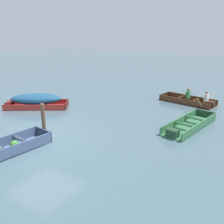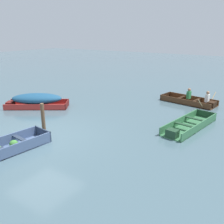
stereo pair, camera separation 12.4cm
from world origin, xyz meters
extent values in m
plane|color=#47606B|center=(0.00, 0.00, 0.00)|extent=(80.00, 80.00, 0.00)
cube|color=#475B7F|center=(0.08, -1.48, 0.02)|extent=(1.37, 2.91, 0.04)
cube|color=#475B7F|center=(0.56, -1.54, 0.21)|extent=(0.40, 2.78, 0.42)
cube|color=#475B7F|center=(-0.41, -1.41, 0.21)|extent=(0.40, 2.78, 0.42)
cube|color=#273246|center=(0.25, -0.11, 0.21)|extent=(1.02, 0.18, 0.42)
cube|color=#273246|center=(0.13, -1.06, 0.31)|extent=(0.94, 0.28, 0.04)
sphere|color=#428438|center=(0.10, -1.34, 0.20)|extent=(0.31, 0.31, 0.31)
cube|color=#AD2D28|center=(-3.34, 2.67, 0.02)|extent=(3.47, 2.88, 0.04)
cube|color=#AD2D28|center=(-3.02, 2.19, 0.16)|extent=(2.83, 1.93, 0.33)
cube|color=#AD2D28|center=(-3.66, 3.14, 0.16)|extent=(2.83, 1.93, 0.33)
cube|color=maroon|center=(-1.96, 3.60, 0.16)|extent=(0.71, 1.02, 0.33)
cube|color=maroon|center=(-4.59, 1.82, 0.18)|extent=(0.60, 0.65, 0.30)
cube|color=maroon|center=(-3.76, 2.38, 0.25)|extent=(0.75, 1.00, 0.04)
cube|color=maroon|center=(-2.92, 2.95, 0.25)|extent=(0.75, 1.00, 0.04)
ellipsoid|color=navy|center=(-3.34, 2.67, 0.50)|extent=(2.93, 2.49, 0.57)
cube|color=#387047|center=(4.75, 4.33, 0.02)|extent=(1.53, 3.57, 0.04)
cube|color=#387047|center=(5.22, 4.25, 0.18)|extent=(0.59, 3.43, 0.36)
cube|color=#387047|center=(4.28, 4.40, 0.18)|extent=(0.59, 3.43, 0.36)
cube|color=#1E3D27|center=(5.02, 6.01, 0.18)|extent=(1.00, 0.20, 0.36)
cube|color=#1E3D27|center=(4.51, 2.79, 0.20)|extent=(0.50, 0.43, 0.33)
cube|color=#1E3D27|center=(4.67, 3.81, 0.27)|extent=(0.92, 0.30, 0.04)
cube|color=#1E3D27|center=(4.83, 4.84, 0.27)|extent=(0.92, 0.30, 0.04)
cube|color=#4C2D19|center=(3.45, 8.24, 0.02)|extent=(3.33, 1.64, 0.04)
cube|color=#4C2D19|center=(3.54, 8.79, 0.17)|extent=(3.15, 0.55, 0.34)
cube|color=#4C2D19|center=(3.36, 7.70, 0.17)|extent=(3.15, 0.55, 0.34)
cube|color=black|center=(1.90, 8.49, 0.17)|extent=(0.23, 1.15, 0.34)
cube|color=black|center=(4.84, 8.02, 0.18)|extent=(0.44, 0.57, 0.30)
cube|color=black|center=(3.92, 8.17, 0.25)|extent=(0.32, 1.07, 0.04)
cube|color=black|center=(2.98, 8.32, 0.25)|extent=(0.32, 1.07, 0.04)
cube|color=#338C4C|center=(3.45, 8.24, 0.49)|extent=(0.22, 0.30, 0.44)
sphere|color=#9E7051|center=(3.45, 8.24, 0.81)|extent=(0.18, 0.18, 0.18)
cube|color=white|center=(4.55, 8.07, 0.49)|extent=(0.22, 0.30, 0.44)
sphere|color=#9E7051|center=(4.55, 8.07, 0.81)|extent=(0.18, 0.18, 0.18)
cylinder|color=tan|center=(4.69, 8.93, 0.39)|extent=(0.14, 0.64, 0.55)
cylinder|color=tan|center=(4.41, 7.20, 0.39)|extent=(0.14, 0.64, 0.55)
cylinder|color=brown|center=(-0.26, 0.39, 0.63)|extent=(0.15, 0.15, 1.25)
camera|label=1|loc=(7.50, -6.27, 4.10)|focal=40.00mm
camera|label=2|loc=(7.60, -6.20, 4.10)|focal=40.00mm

